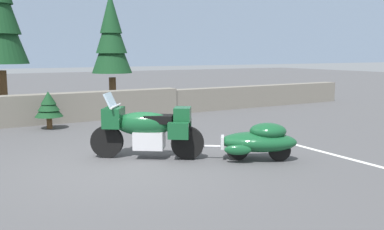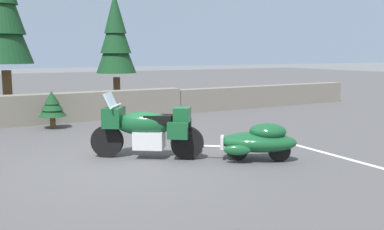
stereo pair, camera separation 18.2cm
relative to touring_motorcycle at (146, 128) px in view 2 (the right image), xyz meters
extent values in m
plane|color=#4C4C4F|center=(-0.56, -0.27, -0.62)|extent=(80.00, 80.00, 0.00)
cube|color=slate|center=(-0.56, 5.41, -0.17)|extent=(8.00, 0.54, 0.90)
cube|color=slate|center=(7.44, 5.43, -0.20)|extent=(8.00, 0.49, 0.83)
cylinder|color=black|center=(-0.67, 0.47, -0.29)|extent=(0.62, 0.49, 0.66)
cylinder|color=black|center=(0.68, -0.48, -0.29)|extent=(0.62, 0.49, 0.66)
cube|color=silver|center=(0.05, -0.03, -0.24)|extent=(0.74, 0.70, 0.36)
ellipsoid|color=#144C28|center=(-0.04, 0.03, 0.09)|extent=(1.24, 1.05, 0.48)
cube|color=#144C28|center=(-0.55, 0.38, 0.21)|extent=(0.59, 0.63, 0.40)
cube|color=#9EB7C6|center=(-0.59, 0.41, 0.54)|extent=(0.41, 0.47, 0.34)
cube|color=black|center=(0.21, -0.15, 0.19)|extent=(0.67, 0.62, 0.16)
cube|color=#144C28|center=(0.60, -0.42, 0.29)|extent=(0.49, 0.51, 0.28)
cube|color=#144C28|center=(0.39, -0.64, 0.01)|extent=(0.42, 0.36, 0.32)
cube|color=#144C28|center=(0.73, -0.14, 0.01)|extent=(0.42, 0.36, 0.32)
cylinder|color=silver|center=(-0.51, 0.35, 0.44)|extent=(0.43, 0.60, 0.04)
cylinder|color=silver|center=(-0.63, 0.44, -0.04)|extent=(0.25, 0.20, 0.54)
cylinder|color=black|center=(1.50, -1.05, -0.40)|extent=(0.42, 0.33, 0.44)
cylinder|color=black|center=(2.17, -1.52, -0.40)|extent=(0.42, 0.33, 0.44)
ellipsoid|color=#144C28|center=(1.84, -1.29, -0.24)|extent=(1.62, 1.42, 0.40)
ellipsoid|color=#144C28|center=(1.98, -1.39, -0.02)|extent=(0.91, 0.87, 0.32)
cube|color=silver|center=(1.25, -0.88, -0.26)|extent=(0.23, 0.30, 0.24)
ellipsoid|color=#144C28|center=(1.31, -1.31, -0.34)|extent=(0.51, 0.41, 0.20)
ellipsoid|color=#144C28|center=(1.68, -0.79, -0.34)|extent=(0.51, 0.41, 0.20)
cylinder|color=silver|center=(0.94, -0.65, -0.35)|extent=(0.60, 0.44, 0.05)
cylinder|color=brown|center=(-1.92, 6.67, 0.17)|extent=(0.29, 0.29, 1.58)
cone|color=#143D1E|center=(-1.92, 6.67, 2.41)|extent=(1.69, 1.69, 2.50)
cylinder|color=brown|center=(1.81, 7.05, 0.00)|extent=(0.25, 0.25, 1.24)
cone|color=#143D1E|center=(1.81, 7.05, 1.76)|extent=(1.44, 1.44, 1.96)
cone|color=#143D1E|center=(1.81, 7.05, 2.35)|extent=(1.12, 1.12, 1.71)
cone|color=#143D1E|center=(1.81, 7.05, 2.94)|extent=(0.79, 0.79, 1.47)
cylinder|color=brown|center=(-0.99, 4.46, -0.47)|extent=(0.15, 0.15, 0.31)
cone|color=#143D1E|center=(-0.99, 4.46, -0.03)|extent=(0.78, 0.78, 0.48)
cone|color=#143D1E|center=(-0.99, 4.46, 0.11)|extent=(0.60, 0.60, 0.42)
cone|color=#143D1E|center=(-0.99, 4.46, 0.26)|extent=(0.43, 0.43, 0.36)
cube|color=silver|center=(3.51, -1.77, -0.62)|extent=(0.12, 3.60, 0.01)
camera|label=1|loc=(-3.38, -7.62, 1.49)|focal=39.15mm
camera|label=2|loc=(-3.22, -7.71, 1.49)|focal=39.15mm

